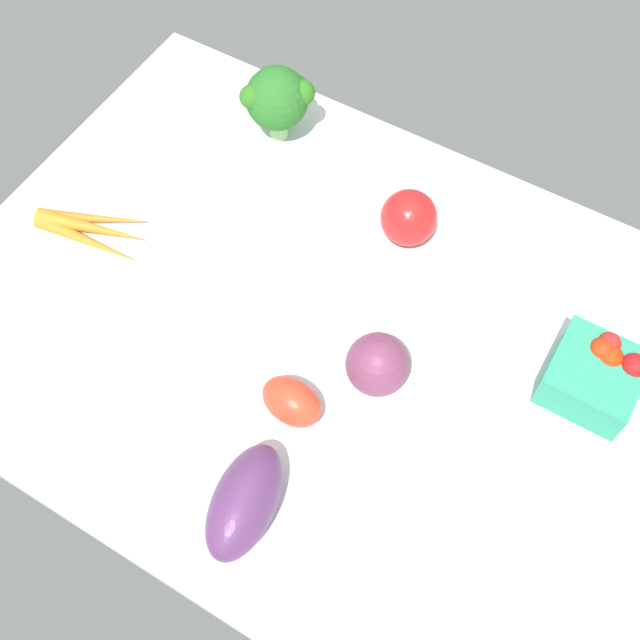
{
  "coord_description": "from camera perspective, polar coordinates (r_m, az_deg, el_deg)",
  "views": [
    {
      "loc": [
        26.33,
        -44.66,
        94.04
      ],
      "look_at": [
        0.0,
        0.0,
        4.0
      ],
      "focal_mm": 43.5,
      "sensor_mm": 36.0,
      "label": 1
    }
  ],
  "objects": [
    {
      "name": "broccoli_head",
      "position": [
        1.21,
        -3.13,
        15.94
      ],
      "size": [
        10.19,
        9.79,
        12.66
      ],
      "color": "#A0D18B",
      "rests_on": "tablecloth"
    },
    {
      "name": "red_onion_near_basket",
      "position": [
        0.99,
        4.27,
        -3.28
      ],
      "size": [
        8.31,
        8.31,
        8.31
      ],
      "primitive_type": "sphere",
      "color": "#7E3A5D",
      "rests_on": "tablecloth"
    },
    {
      "name": "bell_pepper_red",
      "position": [
        1.12,
        6.55,
        7.49
      ],
      "size": [
        11.16,
        11.16,
        8.21
      ],
      "primitive_type": "ellipsoid",
      "rotation": [
        0.0,
        0.0,
        2.12
      ],
      "color": "red",
      "rests_on": "tablecloth"
    },
    {
      "name": "eggplant",
      "position": [
        0.93,
        -5.57,
        -13.15
      ],
      "size": [
        9.78,
        15.59,
        7.45
      ],
      "primitive_type": "ellipsoid",
      "rotation": [
        0.0,
        0.0,
        1.74
      ],
      "color": "#62356A",
      "rests_on": "tablecloth"
    },
    {
      "name": "tablecloth",
      "position": [
        1.07,
        0.0,
        -0.81
      ],
      "size": [
        104.0,
        76.0,
        2.0
      ],
      "primitive_type": "cube",
      "color": "white",
      "rests_on": "ground"
    },
    {
      "name": "roma_tomato",
      "position": [
        0.98,
        -2.09,
        -6.01
      ],
      "size": [
        8.74,
        6.47,
        5.73
      ],
      "primitive_type": "ellipsoid",
      "rotation": [
        0.0,
        0.0,
        6.19
      ],
      "color": "#E24329",
      "rests_on": "tablecloth"
    },
    {
      "name": "berry_basket",
      "position": [
        1.05,
        19.64,
        -3.76
      ],
      "size": [
        11.03,
        11.03,
        7.47
      ],
      "color": "#32A07A",
      "rests_on": "tablecloth"
    },
    {
      "name": "carrot_bunch",
      "position": [
        1.18,
        -16.36,
        6.41
      ],
      "size": [
        17.75,
        10.51,
        2.76
      ],
      "color": "orange",
      "rests_on": "tablecloth"
    }
  ]
}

